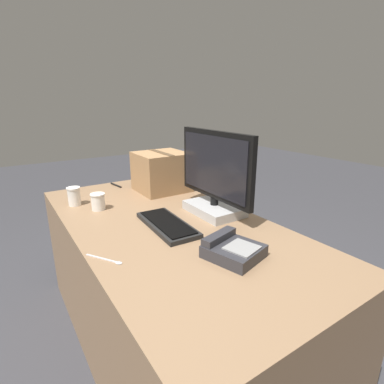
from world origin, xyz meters
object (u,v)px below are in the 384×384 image
at_px(spoon, 108,260).
at_px(desk_phone, 232,249).
at_px(monitor, 215,180).
at_px(cardboard_box, 161,172).
at_px(keyboard, 167,224).
at_px(paper_cup_left, 74,196).
at_px(paper_cup_right, 98,202).
at_px(pen_marker, 116,185).

bearing_deg(spoon, desk_phone, 28.07).
relative_size(monitor, cardboard_box, 1.76).
bearing_deg(keyboard, monitor, 97.40).
bearing_deg(desk_phone, keyboard, 175.47).
distance_m(desk_phone, paper_cup_left, 1.05).
distance_m(keyboard, cardboard_box, 0.64).
height_order(keyboard, desk_phone, desk_phone).
relative_size(keyboard, paper_cup_right, 4.34).
height_order(monitor, spoon, monitor).
relative_size(spoon, pen_marker, 1.07).
xyz_separation_m(spoon, pen_marker, (-1.00, 0.39, 0.00)).
bearing_deg(paper_cup_right, desk_phone, 19.08).
xyz_separation_m(desk_phone, spoon, (-0.24, -0.43, -0.03)).
bearing_deg(spoon, paper_cup_right, 134.06).
bearing_deg(pen_marker, paper_cup_left, -61.60).
bearing_deg(pen_marker, desk_phone, -7.42).
relative_size(paper_cup_left, paper_cup_right, 1.15).
relative_size(monitor, paper_cup_right, 6.00).
xyz_separation_m(keyboard, paper_cup_right, (-0.43, -0.21, 0.03)).
bearing_deg(monitor, desk_phone, -28.68).
bearing_deg(keyboard, paper_cup_right, -151.12).
distance_m(paper_cup_left, paper_cup_right, 0.18).
relative_size(paper_cup_right, pen_marker, 0.66).
bearing_deg(paper_cup_left, monitor, 47.66).
relative_size(keyboard, pen_marker, 2.88).
bearing_deg(paper_cup_right, paper_cup_left, -148.51).
height_order(paper_cup_right, cardboard_box, cardboard_box).
distance_m(spoon, pen_marker, 1.08).
height_order(monitor, paper_cup_right, monitor).
bearing_deg(paper_cup_right, pen_marker, 149.00).
bearing_deg(paper_cup_right, spoon, -13.43).
xyz_separation_m(desk_phone, cardboard_box, (-0.97, 0.20, 0.10)).
height_order(spoon, pen_marker, pen_marker).
bearing_deg(spoon, pen_marker, 126.19).
relative_size(desk_phone, spoon, 1.59).
bearing_deg(pen_marker, monitor, 8.91).
xyz_separation_m(desk_phone, paper_cup_right, (-0.83, -0.29, 0.02)).
height_order(desk_phone, pen_marker, desk_phone).
relative_size(paper_cup_left, cardboard_box, 0.34).
xyz_separation_m(keyboard, desk_phone, (0.40, 0.08, 0.02)).
distance_m(paper_cup_right, spoon, 0.60).
relative_size(desk_phone, pen_marker, 1.71).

